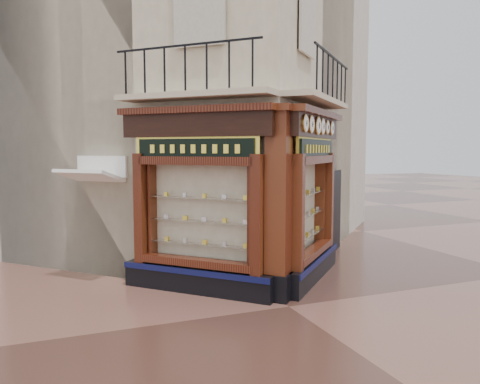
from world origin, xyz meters
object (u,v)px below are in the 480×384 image
clock_c (318,126)px  clock_d (322,126)px  clock_a (305,123)px  clock_f (332,128)px  clock_e (327,127)px  clock_b (311,124)px  corner_pilaster (278,206)px  awning (92,281)px  signboard_left (195,149)px  signboard_right (316,149)px

clock_c → clock_d: clock_c is taller
clock_a → clock_f: clock_a is taller
clock_a → clock_e: size_ratio=1.09×
clock_b → clock_d: size_ratio=0.98×
corner_pilaster → clock_c: bearing=-16.5°
clock_d → awning: bearing=116.2°
signboard_left → clock_a: bearing=-161.9°
clock_a → clock_e: (1.38, 1.38, 0.00)m
clock_c → signboard_left: size_ratio=0.19×
clock_b → signboard_left: (-2.37, 0.71, -0.52)m
clock_f → clock_b: bearing=-180.0°
clock_e → signboard_left: size_ratio=0.16×
clock_f → signboard_left: bearing=145.6°
clock_a → clock_f: size_ratio=1.02×
clock_a → corner_pilaster: bearing=132.8°
clock_e → signboard_right: (-0.50, -0.35, -0.52)m
awning → signboard_left: 4.10m
clock_c → clock_b: bearing=180.0°
clock_a → clock_c: 1.05m
signboard_left → clock_c: bearing=-141.0°
clock_b → signboard_left: bearing=118.4°
clock_b → signboard_right: (0.55, 0.71, -0.52)m
corner_pilaster → clock_d: corner_pilaster is taller
clock_c → signboard_right: clock_c is taller
clock_a → signboard_right: 1.46m
corner_pilaster → clock_f: 3.34m
signboard_right → clock_b: bearing=-172.9°
clock_c → clock_d: bearing=0.0°
clock_d → corner_pilaster: bearing=167.2°
clock_b → signboard_left: clock_b is taller
clock_b → signboard_right: size_ratio=0.18×
clock_e → clock_f: bearing=0.0°
clock_c → clock_f: (1.00, 1.00, 0.00)m
clock_b → clock_e: 1.49m
clock_d → awning: 6.50m
clock_e → awning: (-5.44, 1.41, -3.62)m
corner_pilaster → clock_c: size_ratio=9.73×
signboard_right → signboard_left: bearing=135.0°
clock_a → clock_d: size_ratio=0.95×
clock_c → clock_f: 1.42m
clock_e → awning: bearing=120.5°
clock_a → clock_b: bearing=0.0°
clock_f → signboard_right: bearing=174.3°
clock_f → clock_a: bearing=-180.0°
clock_a → clock_d: 1.49m
clock_a → clock_f: (1.74, 1.74, 0.00)m
clock_b → signboard_right: bearing=7.1°
clock_c → signboard_right: (0.14, 0.29, -0.52)m
clock_c → clock_f: clock_c is taller
clock_b → clock_f: clock_b is taller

